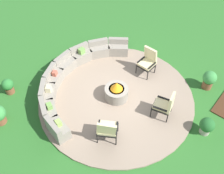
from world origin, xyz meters
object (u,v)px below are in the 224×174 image
at_px(curved_stone_bench, 73,76).
at_px(potted_plant_1, 8,86).
at_px(lounge_chair_front_right, 165,105).
at_px(lounge_chair_back_left, 148,61).
at_px(potted_plant_2, 207,126).
at_px(lounge_chair_front_left, 107,129).
at_px(potted_plant_0, 209,79).
at_px(fire_pit, 116,92).

relative_size(curved_stone_bench, potted_plant_1, 7.97).
bearing_deg(potted_plant_1, lounge_chair_front_right, -61.76).
height_order(lounge_chair_back_left, potted_plant_2, lounge_chair_back_left).
height_order(lounge_chair_front_left, potted_plant_0, lounge_chair_front_left).
relative_size(fire_pit, lounge_chair_front_left, 0.78).
xyz_separation_m(fire_pit, lounge_chair_front_right, (0.39, -1.70, 0.25)).
relative_size(lounge_chair_front_left, lounge_chair_front_right, 1.02).
height_order(curved_stone_bench, potted_plant_2, curved_stone_bench).
distance_m(curved_stone_bench, potted_plant_0, 4.93).
distance_m(curved_stone_bench, lounge_chair_front_left, 2.82).
bearing_deg(lounge_chair_back_left, potted_plant_0, -158.01).
distance_m(fire_pit, potted_plant_0, 3.38).
relative_size(potted_plant_0, potted_plant_1, 1.22).
distance_m(curved_stone_bench, potted_plant_1, 2.31).
bearing_deg(potted_plant_2, potted_plant_0, 24.02).
height_order(fire_pit, potted_plant_1, fire_pit).
height_order(curved_stone_bench, potted_plant_0, potted_plant_0).
distance_m(lounge_chair_front_left, potted_plant_1, 4.08).
xyz_separation_m(fire_pit, lounge_chair_front_left, (-1.52, -0.86, 0.27)).
height_order(fire_pit, potted_plant_2, fire_pit).
xyz_separation_m(curved_stone_bench, potted_plant_2, (1.08, -4.79, 0.02)).
distance_m(lounge_chair_front_left, lounge_chair_front_right, 2.08).
bearing_deg(potted_plant_0, curved_stone_bench, 126.47).
relative_size(curved_stone_bench, potted_plant_0, 6.54).
relative_size(lounge_chair_front_left, lounge_chair_back_left, 0.96).
bearing_deg(potted_plant_1, potted_plant_0, -48.73).
bearing_deg(lounge_chair_front_left, potted_plant_0, 38.83).
height_order(fire_pit, potted_plant_0, fire_pit).
distance_m(potted_plant_0, potted_plant_2, 2.02).
height_order(lounge_chair_front_right, potted_plant_0, lounge_chair_front_right).
xyz_separation_m(lounge_chair_front_left, lounge_chair_front_right, (1.91, -0.84, -0.02)).
relative_size(fire_pit, curved_stone_bench, 0.17).
xyz_separation_m(lounge_chair_front_right, lounge_chair_back_left, (1.35, 1.59, 0.04)).
distance_m(fire_pit, lounge_chair_front_right, 1.76).
xyz_separation_m(lounge_chair_front_right, potted_plant_1, (-2.61, 4.86, -0.25)).
xyz_separation_m(fire_pit, potted_plant_1, (-2.22, 3.16, -0.00)).
relative_size(lounge_chair_back_left, potted_plant_1, 1.80).
xyz_separation_m(curved_stone_bench, potted_plant_0, (2.93, -3.97, 0.08)).
bearing_deg(fire_pit, curved_stone_bench, 103.33).
xyz_separation_m(lounge_chair_front_left, lounge_chair_back_left, (3.26, 0.75, 0.02)).
xyz_separation_m(lounge_chair_front_left, potted_plant_0, (4.04, -1.39, -0.19)).
xyz_separation_m(curved_stone_bench, lounge_chair_front_right, (0.80, -3.42, 0.26)).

